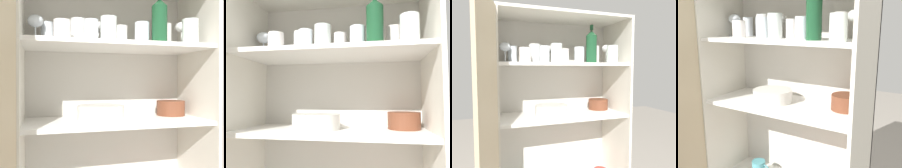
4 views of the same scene
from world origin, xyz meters
The scene contains 20 objects.
cupboard_back_panel centered at (0.00, 0.38, 0.75)m, with size 0.91×0.02×1.49m, color silver.
cupboard_side_left centered at (-0.45, 0.18, 0.75)m, with size 0.02×0.40×1.49m, color silver.
cupboard_side_right centered at (0.45, 0.18, 0.75)m, with size 0.02×0.40×1.49m, color silver.
shelf_board_middle centered at (0.00, 0.18, 0.81)m, with size 0.87×0.37×0.02m, color white.
shelf_board_upper centered at (0.00, 0.18, 1.18)m, with size 0.87×0.37×0.02m, color white.
tumbler_glass_0 centered at (-0.13, 0.16, 1.24)m, with size 0.07×0.07×0.11m.
tumbler_glass_1 centered at (0.12, 0.15, 1.24)m, with size 0.07×0.07×0.11m.
tumbler_glass_2 centered at (0.34, 0.08, 1.25)m, with size 0.08×0.08×0.12m.
tumbler_glass_3 centered at (-0.33, 0.28, 1.24)m, with size 0.06×0.06×0.11m.
tumbler_glass_4 centered at (-0.27, 0.13, 1.23)m, with size 0.07×0.07×0.09m.
tumbler_glass_5 centered at (-0.04, 0.16, 1.25)m, with size 0.08×0.08×0.13m.
tumbler_glass_6 centered at (-0.18, 0.24, 1.25)m, with size 0.08×0.08×0.13m.
tumbler_glass_7 centered at (0.03, 0.21, 1.24)m, with size 0.06×0.06×0.10m.
tumbler_glass_8 centered at (0.29, 0.24, 1.25)m, with size 0.07×0.07×0.13m.
wine_glass_0 centered at (0.37, 0.21, 1.29)m, with size 0.07×0.07×0.14m.
wine_glass_1 centered at (-0.07, 0.26, 1.28)m, with size 0.07×0.07×0.13m.
wine_glass_2 centered at (-0.38, 0.22, 1.28)m, with size 0.08×0.08×0.13m.
wine_bottle centered at (0.20, 0.12, 1.30)m, with size 0.08×0.08×0.26m.
plate_stack_white centered at (-0.08, 0.18, 0.86)m, with size 0.23×0.23×0.07m.
mixing_bowl_large centered at (0.33, 0.25, 0.87)m, with size 0.15×0.15×0.08m.
Camera 2 is at (0.20, -0.83, 0.96)m, focal length 35.00 mm.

